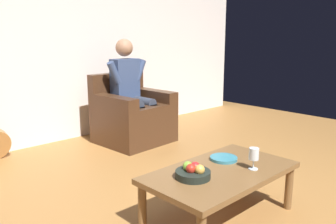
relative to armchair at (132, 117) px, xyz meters
name	(u,v)px	position (x,y,z in m)	size (l,w,h in m)	color
ground_plane	(276,219)	(0.45, 2.32, -0.32)	(7.21, 7.21, 0.00)	#9D6B37
wall_back	(69,38)	(0.45, -0.70, 1.00)	(6.41, 0.06, 2.64)	silver
armchair	(132,117)	(0.00, 0.00, 0.00)	(0.88, 0.82, 0.87)	#452A19
person_seated	(131,87)	(0.00, -0.02, 0.38)	(0.62, 0.58, 1.31)	#38496F
coffee_table	(221,176)	(0.75, 2.02, 0.02)	(1.14, 0.64, 0.39)	brown
wine_glass_near	(254,155)	(0.56, 2.17, 0.17)	(0.07, 0.07, 0.16)	silver
fruit_bowl	(193,172)	(1.00, 1.97, 0.11)	(0.24, 0.24, 0.11)	black
decorative_dish	(224,158)	(0.56, 1.90, 0.08)	(0.21, 0.21, 0.02)	teal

